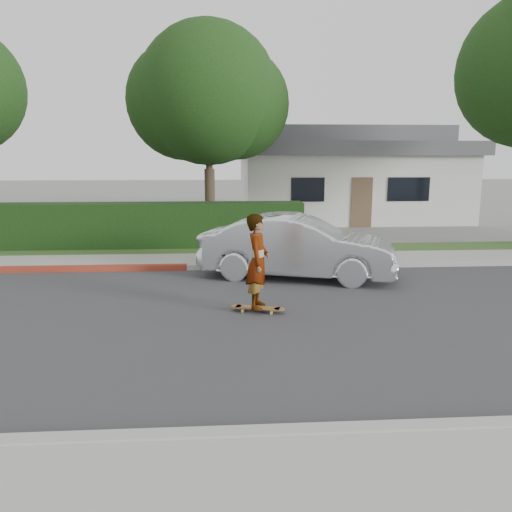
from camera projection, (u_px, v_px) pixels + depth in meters
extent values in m
plane|color=slate|center=(116.00, 321.00, 9.01)|extent=(120.00, 120.00, 0.00)
cube|color=#2D2D30|center=(116.00, 320.00, 9.01)|extent=(60.00, 8.00, 0.01)
cube|color=#9E9E99|center=(30.00, 444.00, 4.98)|extent=(60.00, 0.20, 0.15)
cube|color=#9E9E99|center=(149.00, 268.00, 13.01)|extent=(60.00, 0.20, 0.15)
cube|color=gray|center=(153.00, 261.00, 13.89)|extent=(60.00, 1.60, 0.12)
cube|color=#2D4C1E|center=(160.00, 251.00, 15.46)|extent=(60.00, 1.60, 0.10)
cube|color=black|center=(66.00, 227.00, 15.72)|extent=(15.00, 1.00, 1.50)
cylinder|color=#33261C|center=(210.00, 205.00, 17.68)|extent=(0.36, 0.36, 2.52)
cylinder|color=#33261C|center=(209.00, 150.00, 17.31)|extent=(0.24, 0.24, 2.10)
sphere|color=black|center=(208.00, 94.00, 16.95)|extent=(4.80, 4.80, 4.80)
sphere|color=black|center=(185.00, 101.00, 17.33)|extent=(4.08, 4.08, 4.08)
sphere|color=black|center=(234.00, 104.00, 17.36)|extent=(3.84, 3.84, 3.84)
cube|color=beige|center=(344.00, 186.00, 24.90)|extent=(10.00, 8.00, 3.00)
cube|color=#4C4C51|center=(345.00, 150.00, 24.56)|extent=(10.60, 8.60, 0.60)
cube|color=#4C4C51|center=(345.00, 137.00, 24.44)|extent=(8.40, 6.40, 0.80)
cube|color=black|center=(308.00, 190.00, 20.79)|extent=(1.40, 0.06, 1.00)
cube|color=black|center=(408.00, 189.00, 21.07)|extent=(1.80, 0.06, 1.00)
cube|color=brown|center=(361.00, 202.00, 21.04)|extent=(0.90, 0.06, 2.10)
cylinder|color=gold|center=(242.00, 311.00, 9.45)|extent=(0.06, 0.05, 0.06)
cylinder|color=gold|center=(244.00, 309.00, 9.61)|extent=(0.06, 0.05, 0.06)
cylinder|color=gold|center=(271.00, 313.00, 9.34)|extent=(0.06, 0.05, 0.06)
cylinder|color=gold|center=(273.00, 310.00, 9.49)|extent=(0.06, 0.05, 0.06)
cube|color=silver|center=(243.00, 308.00, 9.52)|extent=(0.09, 0.17, 0.02)
cube|color=silver|center=(272.00, 310.00, 9.41)|extent=(0.09, 0.17, 0.02)
cube|color=brown|center=(258.00, 308.00, 9.46)|extent=(0.86, 0.43, 0.02)
cylinder|color=brown|center=(236.00, 306.00, 9.55)|extent=(0.25, 0.25, 0.02)
cylinder|color=brown|center=(279.00, 309.00, 9.38)|extent=(0.25, 0.25, 0.02)
imported|color=white|center=(258.00, 261.00, 9.29)|extent=(0.55, 0.72, 1.78)
imported|color=silver|center=(298.00, 247.00, 12.10)|extent=(4.94, 2.91, 1.54)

